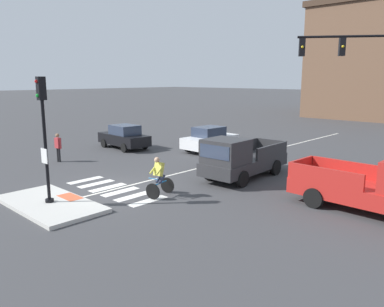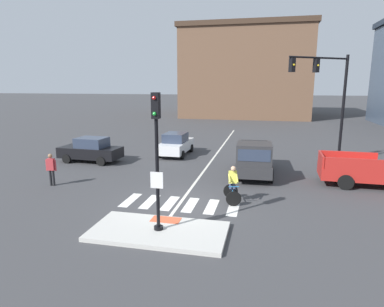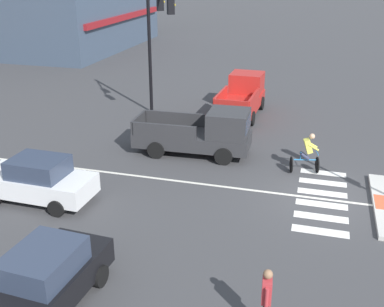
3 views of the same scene
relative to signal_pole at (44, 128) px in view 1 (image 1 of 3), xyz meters
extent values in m
plane|color=#3D3D3F|center=(0.00, 2.88, -2.98)|extent=(300.00, 300.00, 0.00)
cube|color=beige|center=(0.00, 0.01, -2.91)|extent=(4.73, 2.41, 0.15)
cube|color=#DB5B38|center=(0.00, 0.86, -2.83)|extent=(1.10, 0.60, 0.01)
cylinder|color=black|center=(0.00, 0.01, -2.77)|extent=(0.32, 0.32, 0.12)
cylinder|color=black|center=(0.00, 0.01, -0.84)|extent=(0.12, 0.12, 3.74)
cube|color=white|center=(0.00, -0.07, -1.03)|extent=(0.44, 0.03, 0.56)
cube|color=black|center=(0.00, 0.01, 1.45)|extent=(0.24, 0.28, 0.84)
sphere|color=red|center=(0.00, -0.15, 1.70)|extent=(0.12, 0.12, 0.12)
sphere|color=green|center=(0.00, -0.15, 1.20)|extent=(0.12, 0.12, 0.12)
cube|color=silver|center=(-2.31, 2.95, -2.98)|extent=(0.44, 1.80, 0.01)
cube|color=silver|center=(-1.39, 2.95, -2.98)|extent=(0.44, 1.80, 0.01)
cube|color=silver|center=(-0.46, 2.95, -2.98)|extent=(0.44, 1.80, 0.01)
cube|color=silver|center=(0.46, 2.95, -2.98)|extent=(0.44, 1.80, 0.01)
cube|color=silver|center=(1.39, 2.95, -2.98)|extent=(0.44, 1.80, 0.01)
cube|color=silver|center=(2.31, 2.95, -2.98)|extent=(0.44, 1.80, 0.01)
cube|color=silver|center=(-0.03, 12.88, -2.98)|extent=(0.14, 28.00, 0.01)
cylinder|color=black|center=(6.42, 11.34, 3.66)|extent=(3.67, 2.60, 0.11)
cube|color=black|center=(6.24, 11.22, 3.21)|extent=(0.38, 0.39, 0.80)
sphere|color=gold|center=(6.34, 11.08, 3.21)|extent=(0.12, 0.12, 0.12)
cube|color=black|center=(4.79, 10.21, 3.21)|extent=(0.38, 0.39, 0.80)
sphere|color=gold|center=(4.89, 10.07, 3.21)|extent=(0.12, 0.12, 0.12)
cube|color=white|center=(-2.89, 12.80, -2.33)|extent=(1.79, 4.14, 0.70)
cube|color=#2D384C|center=(-2.89, 12.65, -1.66)|extent=(1.52, 1.93, 0.64)
cylinder|color=black|center=(-3.69, 14.09, -2.68)|extent=(0.19, 0.60, 0.60)
cylinder|color=black|center=(-2.03, 14.06, -2.68)|extent=(0.19, 0.60, 0.60)
cylinder|color=black|center=(-3.75, 11.55, -2.68)|extent=(0.19, 0.60, 0.60)
cylinder|color=black|center=(-2.08, 11.52, -2.68)|extent=(0.19, 0.60, 0.60)
cube|color=black|center=(-7.88, 9.41, -2.33)|extent=(4.19, 1.93, 0.70)
cube|color=#2D384C|center=(-7.73, 9.40, -1.66)|extent=(1.98, 1.58, 0.64)
cylinder|color=black|center=(-9.20, 8.65, -2.68)|extent=(0.61, 0.21, 0.60)
cylinder|color=black|center=(-9.11, 10.31, -2.68)|extent=(0.61, 0.21, 0.60)
cylinder|color=black|center=(-6.66, 8.50, -2.68)|extent=(0.61, 0.21, 0.60)
cylinder|color=black|center=(-6.57, 10.17, -2.68)|extent=(0.61, 0.21, 0.60)
cube|color=red|center=(8.87, 7.59, -2.30)|extent=(5.15, 2.04, 0.60)
cube|color=red|center=(7.87, 8.51, -1.70)|extent=(2.81, 0.20, 0.60)
cube|color=red|center=(7.82, 6.73, -1.70)|extent=(2.81, 0.20, 0.60)
cube|color=red|center=(6.37, 7.66, -1.70)|extent=(0.15, 1.80, 0.60)
cylinder|color=black|center=(7.49, 8.54, -2.60)|extent=(0.77, 0.26, 0.76)
cylinder|color=black|center=(7.44, 6.72, -2.60)|extent=(0.77, 0.26, 0.76)
cube|color=#2D2D30|center=(2.89, 8.67, -2.30)|extent=(2.09, 5.17, 0.60)
cube|color=#2D2D30|center=(2.95, 7.07, -1.45)|extent=(1.86, 1.77, 1.10)
cube|color=#2D384C|center=(2.98, 6.24, -1.37)|extent=(1.62, 0.14, 0.60)
cube|color=#2D2D30|center=(3.74, 9.72, -1.70)|extent=(0.22, 2.81, 0.60)
cube|color=#2D2D30|center=(1.96, 9.66, -1.70)|extent=(0.22, 2.81, 0.60)
cube|color=#2D2D30|center=(2.79, 11.17, -1.70)|extent=(1.80, 0.17, 0.60)
cylinder|color=black|center=(3.86, 7.13, -2.60)|extent=(0.27, 0.77, 0.76)
cylinder|color=black|center=(2.03, 7.06, -2.60)|extent=(0.27, 0.77, 0.76)
cylinder|color=black|center=(3.75, 10.11, -2.60)|extent=(0.27, 0.77, 0.76)
cylinder|color=black|center=(1.92, 10.04, -2.60)|extent=(0.27, 0.77, 0.76)
cylinder|color=black|center=(2.29, 3.22, -2.65)|extent=(0.65, 0.19, 0.66)
cylinder|color=black|center=(2.05, 4.24, -2.65)|extent=(0.65, 0.19, 0.66)
cylinder|color=#2370AD|center=(2.17, 3.73, -2.43)|extent=(0.25, 0.88, 0.05)
cylinder|color=#2370AD|center=(2.13, 3.91, -2.25)|extent=(0.04, 0.04, 0.30)
cylinder|color=#2370AD|center=(2.28, 3.27, -2.13)|extent=(0.44, 0.14, 0.04)
cylinder|color=#2D334C|center=(2.24, 3.77, -2.25)|extent=(0.21, 0.41, 0.33)
cylinder|color=#2D334C|center=(2.09, 3.73, -2.25)|extent=(0.21, 0.41, 0.33)
cube|color=#DBD64C|center=(2.19, 3.66, -1.82)|extent=(0.42, 0.45, 0.60)
sphere|color=tan|center=(2.21, 3.54, -1.41)|extent=(0.22, 0.22, 0.22)
cylinder|color=#DBD64C|center=(2.38, 3.52, -1.82)|extent=(0.18, 0.46, 0.31)
cylinder|color=#DBD64C|center=(2.07, 3.44, -1.82)|extent=(0.18, 0.46, 0.31)
cylinder|color=black|center=(-7.15, 4.10, -2.57)|extent=(0.12, 0.12, 0.82)
cylinder|color=black|center=(-6.99, 4.12, -2.57)|extent=(0.12, 0.12, 0.82)
cube|color=#B73338|center=(-7.07, 4.11, -1.86)|extent=(0.38, 0.26, 0.60)
cylinder|color=#B73338|center=(-7.30, 4.09, -1.91)|extent=(0.09, 0.09, 0.56)
cylinder|color=#B73338|center=(-6.85, 4.14, -1.91)|extent=(0.09, 0.09, 0.56)
sphere|color=#936B4C|center=(-7.07, 4.11, -1.42)|extent=(0.22, 0.22, 0.22)
camera|label=1|loc=(13.51, -6.40, 1.80)|focal=35.68mm
camera|label=2|loc=(3.50, -10.22, 2.13)|focal=30.99mm
camera|label=3|loc=(-15.73, 3.42, 5.01)|focal=43.54mm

